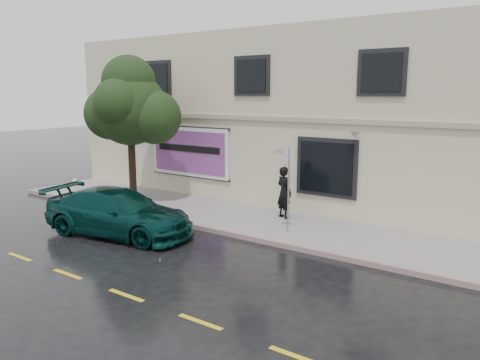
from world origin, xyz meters
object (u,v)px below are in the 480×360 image
Objects in this scene: pedestrian at (284,192)px; street_tree at (130,109)px; fire_hydrant at (76,188)px; car at (118,212)px.

pedestrian is 7.04m from street_tree.
street_tree reaches higher than fire_hydrant.
fire_hydrant is at bearing 35.33° from pedestrian.
pedestrian is 2.30× the size of fire_hydrant.
street_tree is 6.53× the size of fire_hydrant.
car is 6.33× the size of fire_hydrant.
car is 0.97× the size of street_tree.
pedestrian reaches higher than fire_hydrant.
pedestrian is at bearing -49.04° from car.
street_tree is 4.41m from fire_hydrant.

